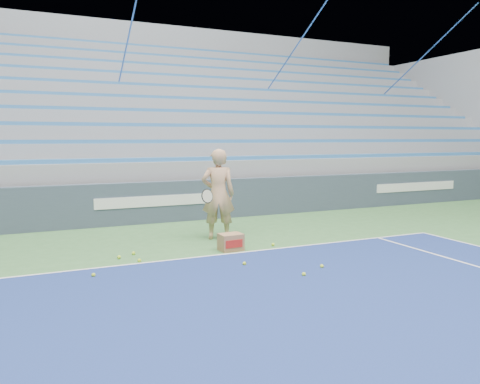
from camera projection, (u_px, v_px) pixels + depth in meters
name	position (u px, v px, depth m)	size (l,w,h in m)	color
sponsor_barrier	(156.00, 202.00, 12.48)	(30.00, 0.32, 1.10)	#374455
bleachers	(118.00, 135.00, 17.47)	(31.00, 9.15, 7.30)	gray
tennis_player	(218.00, 194.00, 10.40)	(1.03, 0.97, 2.02)	tan
ball_box	(231.00, 242.00, 9.40)	(0.48, 0.38, 0.34)	#936B47
tennis_ball_0	(119.00, 257.00, 8.75)	(0.07, 0.07, 0.07)	#C7E52F
tennis_ball_1	(304.00, 274.00, 7.66)	(0.07, 0.07, 0.07)	#C7E52F
tennis_ball_2	(93.00, 275.00, 7.61)	(0.07, 0.07, 0.07)	#C7E52F
tennis_ball_3	(139.00, 260.00, 8.52)	(0.07, 0.07, 0.07)	#C7E52F
tennis_ball_4	(322.00, 266.00, 8.13)	(0.07, 0.07, 0.07)	#C7E52F
tennis_ball_5	(244.00, 264.00, 8.31)	(0.07, 0.07, 0.07)	#C7E52F
tennis_ball_6	(273.00, 245.00, 9.79)	(0.07, 0.07, 0.07)	#C7E52F
tennis_ball_7	(134.00, 253.00, 9.06)	(0.07, 0.07, 0.07)	#C7E52F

